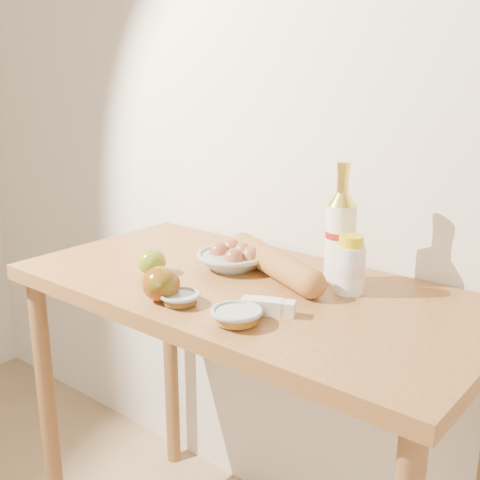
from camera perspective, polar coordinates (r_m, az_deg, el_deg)
name	(u,v)px	position (r m, az deg, el deg)	size (l,w,h in m)	color
back_wall	(325,112)	(1.67, 8.02, 11.94)	(3.50, 0.02, 2.60)	silver
table	(248,330)	(1.54, 0.72, -8.50)	(1.20, 0.60, 0.90)	#A76D35
bourbon_bottle	(340,235)	(1.49, 9.50, 0.47)	(0.09, 0.09, 0.30)	white
cream_bottle	(350,266)	(1.44, 10.40, -2.48)	(0.09, 0.09, 0.14)	silver
egg_bowl	(233,258)	(1.60, -0.67, -1.73)	(0.24, 0.24, 0.07)	#929F9A
baguette	(274,263)	(1.54, 3.21, -2.15)	(0.42, 0.24, 0.07)	#B67837
apple_yellowgreen	(152,261)	(1.57, -8.38, -2.02)	(0.09, 0.09, 0.07)	olive
apple_redgreen_front	(161,284)	(1.39, -7.49, -4.14)	(0.10, 0.10, 0.08)	#8D0A07
sugar_bowl	(180,298)	(1.37, -5.69, -5.53)	(0.10, 0.10, 0.03)	gray
syrup_bowl	(237,316)	(1.27, -0.33, -7.19)	(0.12, 0.12, 0.03)	#94A19C
butter_stick	(268,307)	(1.31, 2.69, -6.34)	(0.12, 0.08, 0.03)	beige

